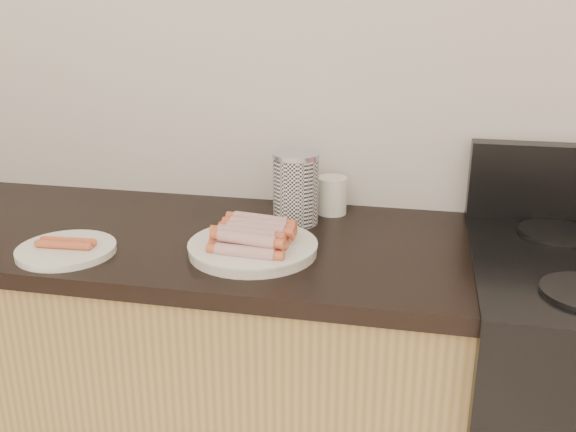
% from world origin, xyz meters
% --- Properties ---
extents(wall_back, '(4.00, 0.04, 2.60)m').
position_xyz_m(wall_back, '(0.00, 2.00, 1.30)').
color(wall_back, silver).
rests_on(wall_back, ground).
extents(cabinet_base, '(2.20, 0.59, 0.86)m').
position_xyz_m(cabinet_base, '(-0.70, 1.69, 0.43)').
color(cabinet_base, olive).
rests_on(cabinet_base, floor).
extents(counter_slab, '(2.20, 0.62, 0.04)m').
position_xyz_m(counter_slab, '(-0.70, 1.69, 0.88)').
color(counter_slab, black).
rests_on(counter_slab, cabinet_base).
extents(burner_far_left, '(0.18, 0.18, 0.01)m').
position_xyz_m(burner_far_left, '(0.61, 1.84, 0.92)').
color(burner_far_left, black).
rests_on(burner_far_left, stove).
extents(main_plate, '(0.34, 0.34, 0.02)m').
position_xyz_m(main_plate, '(-0.10, 1.60, 0.91)').
color(main_plate, white).
rests_on(main_plate, counter_slab).
extents(side_plate, '(0.28, 0.28, 0.02)m').
position_xyz_m(side_plate, '(-0.52, 1.51, 0.91)').
color(side_plate, silver).
rests_on(side_plate, counter_slab).
extents(hotdog_pile, '(0.14, 0.20, 0.05)m').
position_xyz_m(hotdog_pile, '(-0.10, 1.60, 0.95)').
color(hotdog_pile, maroon).
rests_on(hotdog_pile, main_plate).
extents(plain_sausages, '(0.12, 0.05, 0.02)m').
position_xyz_m(plain_sausages, '(-0.52, 1.51, 0.93)').
color(plain_sausages, '#CD5E30').
rests_on(plain_sausages, side_plate).
extents(canister, '(0.12, 0.12, 0.19)m').
position_xyz_m(canister, '(-0.04, 1.83, 0.99)').
color(canister, white).
rests_on(canister, counter_slab).
extents(mug, '(0.08, 0.08, 0.10)m').
position_xyz_m(mug, '(0.04, 1.92, 0.95)').
color(mug, white).
rests_on(mug, counter_slab).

